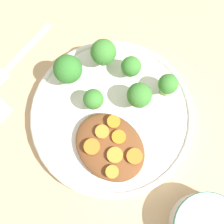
% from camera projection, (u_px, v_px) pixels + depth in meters
% --- Properties ---
extents(ground_plane, '(4.00, 4.00, 0.00)m').
position_uv_depth(ground_plane, '(112.00, 117.00, 0.54)').
color(ground_plane, tan).
extents(plate, '(0.28, 0.28, 0.02)m').
position_uv_depth(plate, '(112.00, 115.00, 0.53)').
color(plate, white).
rests_on(plate, ground_plane).
extents(stew_mound, '(0.12, 0.10, 0.02)m').
position_uv_depth(stew_mound, '(110.00, 147.00, 0.50)').
color(stew_mound, brown).
rests_on(stew_mound, plate).
extents(broccoli_floret_0, '(0.03, 0.03, 0.05)m').
position_uv_depth(broccoli_floret_0, '(131.00, 67.00, 0.52)').
color(broccoli_floret_0, '#7FA85B').
rests_on(broccoli_floret_0, plate).
extents(broccoli_floret_1, '(0.04, 0.04, 0.06)m').
position_uv_depth(broccoli_floret_1, '(103.00, 53.00, 0.52)').
color(broccoli_floret_1, '#7FA85B').
rests_on(broccoli_floret_1, plate).
extents(broccoli_floret_2, '(0.03, 0.03, 0.05)m').
position_uv_depth(broccoli_floret_2, '(93.00, 100.00, 0.50)').
color(broccoli_floret_2, '#759E51').
rests_on(broccoli_floret_2, plate).
extents(broccoli_floret_3, '(0.05, 0.05, 0.06)m').
position_uv_depth(broccoli_floret_3, '(68.00, 69.00, 0.51)').
color(broccoli_floret_3, '#759E51').
rests_on(broccoli_floret_3, plate).
extents(broccoli_floret_4, '(0.03, 0.03, 0.05)m').
position_uv_depth(broccoli_floret_4, '(168.00, 85.00, 0.51)').
color(broccoli_floret_4, '#7FA85B').
rests_on(broccoli_floret_4, plate).
extents(broccoli_floret_5, '(0.04, 0.04, 0.06)m').
position_uv_depth(broccoli_floret_5, '(139.00, 95.00, 0.50)').
color(broccoli_floret_5, '#7FA85B').
rests_on(broccoli_floret_5, plate).
extents(carrot_slice_0, '(0.03, 0.03, 0.01)m').
position_uv_depth(carrot_slice_0, '(92.00, 147.00, 0.48)').
color(carrot_slice_0, orange).
rests_on(carrot_slice_0, stew_mound).
extents(carrot_slice_1, '(0.02, 0.02, 0.01)m').
position_uv_depth(carrot_slice_1, '(134.00, 156.00, 0.48)').
color(carrot_slice_1, orange).
rests_on(carrot_slice_1, stew_mound).
extents(carrot_slice_2, '(0.02, 0.02, 0.00)m').
position_uv_depth(carrot_slice_2, '(119.00, 137.00, 0.49)').
color(carrot_slice_2, orange).
rests_on(carrot_slice_2, stew_mound).
extents(carrot_slice_3, '(0.02, 0.02, 0.00)m').
position_uv_depth(carrot_slice_3, '(102.00, 132.00, 0.49)').
color(carrot_slice_3, orange).
rests_on(carrot_slice_3, stew_mound).
extents(carrot_slice_4, '(0.03, 0.03, 0.01)m').
position_uv_depth(carrot_slice_4, '(115.00, 155.00, 0.48)').
color(carrot_slice_4, orange).
rests_on(carrot_slice_4, stew_mound).
extents(carrot_slice_5, '(0.02, 0.02, 0.01)m').
position_uv_depth(carrot_slice_5, '(114.00, 122.00, 0.49)').
color(carrot_slice_5, orange).
rests_on(carrot_slice_5, stew_mound).
extents(carrot_slice_6, '(0.02, 0.02, 0.00)m').
position_uv_depth(carrot_slice_6, '(112.00, 172.00, 0.47)').
color(carrot_slice_6, orange).
rests_on(carrot_slice_6, stew_mound).
extents(fork, '(0.04, 0.18, 0.01)m').
position_uv_depth(fork, '(11.00, 64.00, 0.57)').
color(fork, silver).
rests_on(fork, ground_plane).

